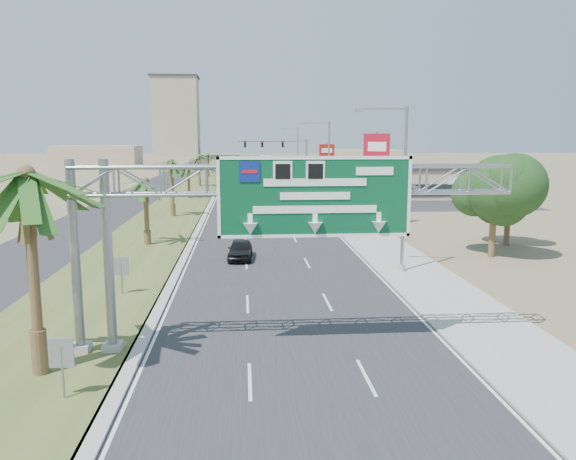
# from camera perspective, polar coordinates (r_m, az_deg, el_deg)

# --- Properties ---
(road) EXTENTS (12.00, 300.00, 0.02)m
(road) POSITION_cam_1_polar(r_m,az_deg,el_deg) (121.25, -3.57, 5.43)
(road) COLOR #28282B
(road) RESTS_ON ground
(sidewalk_right) EXTENTS (4.00, 300.00, 0.10)m
(sidewalk_right) POSITION_cam_1_polar(r_m,az_deg,el_deg) (121.69, 0.46, 5.48)
(sidewalk_right) COLOR #9E9B93
(sidewalk_right) RESTS_ON ground
(median_grass) EXTENTS (7.00, 300.00, 0.12)m
(median_grass) POSITION_cam_1_polar(r_m,az_deg,el_deg) (121.48, -8.31, 5.39)
(median_grass) COLOR #4B5626
(median_grass) RESTS_ON ground
(opposing_road) EXTENTS (8.00, 300.00, 0.02)m
(opposing_road) POSITION_cam_1_polar(r_m,az_deg,el_deg) (122.14, -11.60, 5.29)
(opposing_road) COLOR #28282B
(opposing_road) RESTS_ON ground
(sign_gantry) EXTENTS (16.75, 1.24, 7.50)m
(sign_gantry) POSITION_cam_1_polar(r_m,az_deg,el_deg) (21.01, -1.62, 3.61)
(sign_gantry) COLOR gray
(sign_gantry) RESTS_ON ground
(palm_near) EXTENTS (5.70, 5.70, 8.35)m
(palm_near) POSITION_cam_1_polar(r_m,az_deg,el_deg) (20.26, -25.06, 5.01)
(palm_near) COLOR brown
(palm_near) RESTS_ON ground
(palm_row_b) EXTENTS (3.99, 3.99, 5.95)m
(palm_row_b) POSITION_cam_1_polar(r_m,az_deg,el_deg) (43.70, -14.31, 4.76)
(palm_row_b) COLOR brown
(palm_row_b) RESTS_ON ground
(palm_row_c) EXTENTS (3.99, 3.99, 6.75)m
(palm_row_c) POSITION_cam_1_polar(r_m,az_deg,el_deg) (59.47, -11.76, 6.72)
(palm_row_c) COLOR brown
(palm_row_c) RESTS_ON ground
(palm_row_d) EXTENTS (3.99, 3.99, 5.45)m
(palm_row_d) POSITION_cam_1_polar(r_m,az_deg,el_deg) (77.40, -10.09, 6.40)
(palm_row_d) COLOR brown
(palm_row_d) RESTS_ON ground
(palm_row_e) EXTENTS (3.99, 3.99, 6.15)m
(palm_row_e) POSITION_cam_1_polar(r_m,az_deg,el_deg) (96.29, -9.03, 7.37)
(palm_row_e) COLOR brown
(palm_row_e) RESTS_ON ground
(palm_row_f) EXTENTS (3.99, 3.99, 5.75)m
(palm_row_f) POSITION_cam_1_polar(r_m,az_deg,el_deg) (121.23, -8.12, 7.58)
(palm_row_f) COLOR brown
(palm_row_f) RESTS_ON ground
(streetlight_near) EXTENTS (3.27, 0.44, 10.00)m
(streetlight_near) POSITION_cam_1_polar(r_m,az_deg,el_deg) (34.45, 11.37, 3.38)
(streetlight_near) COLOR gray
(streetlight_near) RESTS_ON ground
(streetlight_mid) EXTENTS (3.27, 0.44, 10.00)m
(streetlight_mid) POSITION_cam_1_polar(r_m,az_deg,el_deg) (63.75, 3.97, 6.18)
(streetlight_mid) COLOR gray
(streetlight_mid) RESTS_ON ground
(streetlight_far) EXTENTS (3.27, 0.44, 10.00)m
(streetlight_far) POSITION_cam_1_polar(r_m,az_deg,el_deg) (99.46, 0.88, 7.31)
(streetlight_far) COLOR gray
(streetlight_far) RESTS_ON ground
(signal_mast) EXTENTS (10.28, 0.71, 8.00)m
(signal_mast) POSITION_cam_1_polar(r_m,az_deg,el_deg) (83.32, 0.47, 7.03)
(signal_mast) COLOR gray
(signal_mast) RESTS_ON ground
(store_building) EXTENTS (18.00, 10.00, 4.00)m
(store_building) POSITION_cam_1_polar(r_m,az_deg,el_deg) (80.89, 12.85, 4.71)
(store_building) COLOR tan
(store_building) RESTS_ON ground
(oak_near) EXTENTS (4.50, 4.50, 6.80)m
(oak_near) POSITION_cam_1_polar(r_m,az_deg,el_deg) (40.90, 20.27, 3.66)
(oak_near) COLOR brown
(oak_near) RESTS_ON ground
(oak_far) EXTENTS (3.50, 3.50, 5.60)m
(oak_far) POSITION_cam_1_polar(r_m,az_deg,el_deg) (45.84, 21.55, 3.24)
(oak_far) COLOR brown
(oak_far) RESTS_ON ground
(median_signback_a) EXTENTS (0.75, 0.08, 2.08)m
(median_signback_a) POSITION_cam_1_polar(r_m,az_deg,el_deg) (19.09, -22.00, -11.92)
(median_signback_a) COLOR gray
(median_signback_a) RESTS_ON ground
(median_signback_b) EXTENTS (0.75, 0.08, 2.08)m
(median_signback_b) POSITION_cam_1_polar(r_m,az_deg,el_deg) (30.39, -16.57, -3.81)
(median_signback_b) COLOR gray
(median_signback_b) RESTS_ON ground
(tower_distant) EXTENTS (20.00, 16.00, 35.00)m
(tower_distant) POSITION_cam_1_polar(r_m,az_deg,el_deg) (262.83, -11.31, 11.16)
(tower_distant) COLOR tan
(tower_distant) RESTS_ON ground
(building_distant_left) EXTENTS (24.00, 14.00, 6.00)m
(building_distant_left) POSITION_cam_1_polar(r_m,az_deg,el_deg) (176.32, -18.79, 7.14)
(building_distant_left) COLOR tan
(building_distant_left) RESTS_ON ground
(building_distant_right) EXTENTS (20.00, 12.00, 5.00)m
(building_distant_right) POSITION_cam_1_polar(r_m,az_deg,el_deg) (154.44, 7.50, 7.12)
(building_distant_right) COLOR tan
(building_distant_right) RESTS_ON ground
(car_left_lane) EXTENTS (1.79, 4.02, 1.34)m
(car_left_lane) POSITION_cam_1_polar(r_m,az_deg,el_deg) (38.24, -4.88, -2.00)
(car_left_lane) COLOR black
(car_left_lane) RESTS_ON ground
(car_mid_lane) EXTENTS (2.05, 4.99, 1.61)m
(car_mid_lane) POSITION_cam_1_polar(r_m,az_deg,el_deg) (53.54, -1.38, 1.42)
(car_mid_lane) COLOR maroon
(car_mid_lane) RESTS_ON ground
(car_right_lane) EXTENTS (3.03, 5.75, 1.54)m
(car_right_lane) POSITION_cam_1_polar(r_m,az_deg,el_deg) (87.38, -1.61, 4.45)
(car_right_lane) COLOR gray
(car_right_lane) RESTS_ON ground
(car_far) EXTENTS (2.82, 5.75, 1.61)m
(car_far) POSITION_cam_1_polar(r_m,az_deg,el_deg) (105.39, -6.19, 5.25)
(car_far) COLOR black
(car_far) RESTS_ON ground
(pole_sign_red_near) EXTENTS (2.31, 1.25, 8.79)m
(pole_sign_red_near) POSITION_cam_1_polar(r_m,az_deg,el_deg) (52.73, 8.97, 7.83)
(pole_sign_red_near) COLOR gray
(pole_sign_red_near) RESTS_ON ground
(pole_sign_blue) EXTENTS (2.02, 0.74, 8.11)m
(pole_sign_blue) POSITION_cam_1_polar(r_m,az_deg,el_deg) (65.82, 8.80, 7.37)
(pole_sign_blue) COLOR gray
(pole_sign_blue) RESTS_ON ground
(pole_sign_red_far) EXTENTS (2.20, 0.38, 7.51)m
(pole_sign_red_far) POSITION_cam_1_polar(r_m,az_deg,el_deg) (81.94, 3.96, 7.70)
(pole_sign_red_far) COLOR gray
(pole_sign_red_far) RESTS_ON ground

